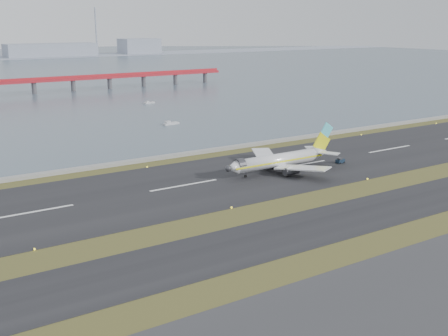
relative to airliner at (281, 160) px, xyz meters
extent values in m
plane|color=#334117|center=(-30.58, -27.41, -3.46)|extent=(1000.00, 1000.00, 0.00)
cube|color=black|center=(-30.58, -39.41, -3.41)|extent=(1000.00, 18.00, 0.10)
cube|color=black|center=(-30.58, 2.59, -3.41)|extent=(1000.00, 45.00, 0.10)
cube|color=gray|center=(-30.58, 32.59, -2.96)|extent=(1000.00, 2.50, 1.00)
cube|color=#A51C26|center=(-10.58, 222.59, 4.04)|extent=(260.00, 5.00, 1.60)
cube|color=#A51C26|center=(-10.58, 222.59, 5.54)|extent=(260.00, 0.40, 1.40)
cylinder|color=#4C4C51|center=(-10.58, 222.59, -0.46)|extent=(2.80, 2.80, 7.00)
cylinder|color=#4C4C51|center=(85.42, 222.59, -0.46)|extent=(2.80, 2.80, 7.00)
cube|color=#8B94A5|center=(109.42, 592.59, 4.54)|extent=(110.00, 35.00, 16.00)
cube|color=#8B94A5|center=(229.42, 592.59, 6.54)|extent=(50.00, 35.00, 20.00)
cylinder|color=#8B94A5|center=(169.42, 592.59, 26.54)|extent=(1.80, 1.80, 60.00)
cylinder|color=silver|center=(-1.50, 0.00, 0.04)|extent=(28.00, 3.80, 3.80)
cone|color=silver|center=(-17.10, 0.00, 0.04)|extent=(3.20, 3.80, 3.80)
cone|color=silver|center=(14.70, 0.00, 0.34)|extent=(5.00, 3.80, 3.80)
cube|color=yellow|center=(-1.50, -1.92, 0.04)|extent=(31.00, 0.06, 0.45)
cube|color=yellow|center=(-1.50, 1.92, 0.04)|extent=(31.00, 0.06, 0.45)
cube|color=silver|center=(0.70, -8.50, -0.66)|extent=(11.31, 15.89, 1.66)
cube|color=silver|center=(0.70, 8.50, -0.66)|extent=(11.31, 15.89, 1.66)
cylinder|color=#323237|center=(-1.00, -6.00, -1.86)|extent=(4.20, 2.10, 2.10)
cylinder|color=#323237|center=(-1.00, 6.00, -1.86)|extent=(4.20, 2.10, 2.10)
cube|color=yellow|center=(15.50, 0.00, 3.24)|extent=(6.80, 0.35, 6.85)
cube|color=#4ECEDF|center=(17.40, 0.00, 6.94)|extent=(4.85, 0.37, 4.90)
cube|color=silver|center=(15.00, -3.80, 0.84)|extent=(5.64, 6.80, 0.22)
cube|color=silver|center=(15.00, 3.80, 0.84)|extent=(5.64, 6.80, 0.22)
cylinder|color=black|center=(-12.50, 0.00, -3.01)|extent=(0.80, 0.28, 0.80)
cylinder|color=black|center=(0.00, -2.80, -2.91)|extent=(1.00, 0.38, 1.00)
cylinder|color=black|center=(0.00, 2.80, -2.91)|extent=(1.00, 0.38, 1.00)
cube|color=#122032|center=(21.20, -2.50, -2.68)|extent=(2.93, 1.86, 1.04)
cube|color=#323237|center=(20.86, -2.54, -1.99)|extent=(1.35, 1.43, 0.61)
cylinder|color=black|center=(20.34, -3.29, -3.16)|extent=(0.63, 0.33, 0.61)
cylinder|color=black|center=(20.18, -1.92, -3.16)|extent=(0.63, 0.33, 0.61)
cylinder|color=black|center=(22.23, -3.07, -3.16)|extent=(0.63, 0.33, 0.61)
cylinder|color=black|center=(22.07, -1.70, -3.16)|extent=(0.63, 0.33, 0.61)
cube|color=#B5B5B9|center=(9.19, 85.16, -3.04)|extent=(7.53, 3.32, 0.94)
cube|color=#B5B5B9|center=(7.65, 84.94, -2.21)|extent=(2.30, 1.95, 0.94)
cube|color=#B5B5B9|center=(29.00, 147.09, -3.10)|extent=(6.55, 3.51, 0.80)
cube|color=#B5B5B9|center=(27.71, 146.75, -2.39)|extent=(2.09, 1.84, 0.80)
camera|label=1|loc=(-99.54, -122.40, 38.54)|focal=45.00mm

